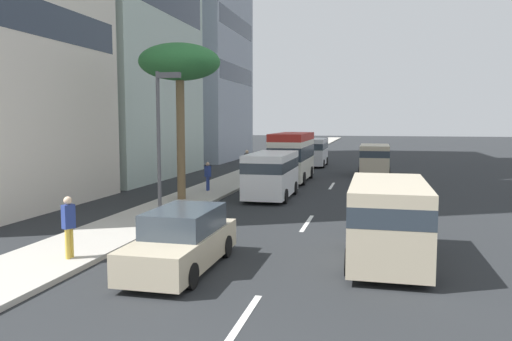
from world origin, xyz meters
TOP-DOWN VIEW (x-y plane):
  - ground_plane at (31.50, 0.00)m, footprint 198.00×198.00m
  - sidewalk_right at (31.50, 6.50)m, footprint 162.00×2.88m
  - lane_stripe_near at (4.28, 0.00)m, footprint 3.20×0.16m
  - lane_stripe_mid at (14.33, 0.00)m, footprint 3.20×0.16m
  - lane_stripe_far at (25.98, 0.00)m, footprint 3.20×0.16m
  - van_lead at (20.32, 2.66)m, footprint 5.10×2.19m
  - van_second at (9.36, -2.93)m, footprint 4.91×2.20m
  - minibus_third at (27.77, 2.78)m, footprint 6.53×2.26m
  - car_fourth at (7.52, 2.51)m, footprint 4.73×1.83m
  - van_fifth at (39.15, 2.66)m, footprint 4.86×2.12m
  - van_sixth at (33.16, -2.53)m, footprint 4.70×2.20m
  - pedestrian_near_lamp at (29.24, 6.25)m, footprint 0.38×0.38m
  - pedestrian_mid_block at (7.26, 5.80)m, footprint 0.38×0.34m
  - pedestrian_by_tree at (21.29, 6.46)m, footprint 0.36×0.39m
  - palm_tree at (18.16, 6.77)m, footprint 3.94×3.94m
  - street_lamp at (12.64, 5.33)m, footprint 0.24×0.97m

SIDE VIEW (x-z plane):
  - ground_plane at x=31.50m, z-range 0.00..0.00m
  - lane_stripe_near at x=4.28m, z-range 0.00..0.01m
  - lane_stripe_mid at x=14.33m, z-range 0.00..0.01m
  - lane_stripe_far at x=25.98m, z-range 0.00..0.01m
  - sidewalk_right at x=31.50m, z-range 0.00..0.15m
  - car_fourth at x=7.52m, z-range -0.04..1.59m
  - pedestrian_by_tree at x=21.29m, z-range 0.22..1.80m
  - pedestrian_mid_block at x=7.26m, z-range 0.25..2.01m
  - pedestrian_near_lamp at x=29.24m, z-range 0.25..2.05m
  - van_sixth at x=33.16m, z-range 0.17..2.40m
  - van_second at x=9.36m, z-range 0.17..2.48m
  - van_lead at x=20.32m, z-range 0.17..2.53m
  - van_fifth at x=39.15m, z-range 0.18..2.61m
  - minibus_third at x=27.77m, z-range 0.15..3.35m
  - street_lamp at x=12.64m, z-range 0.90..6.61m
  - palm_tree at x=18.16m, z-range 2.93..10.51m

